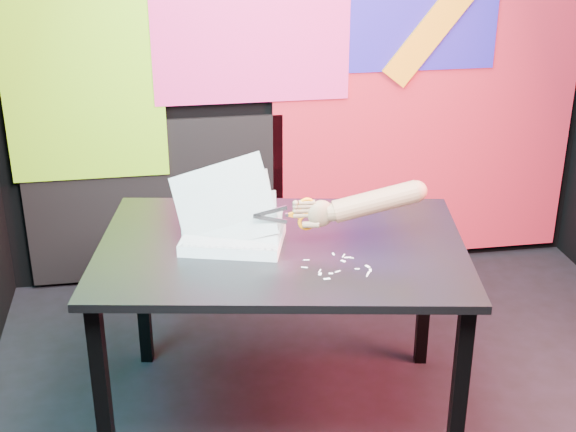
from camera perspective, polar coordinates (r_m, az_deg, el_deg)
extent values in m
cube|color=black|center=(3.96, 0.98, 14.04)|extent=(3.00, 0.01, 2.70)
cube|color=red|center=(4.21, 9.81, 7.29)|extent=(1.60, 0.02, 1.60)
cube|color=#F23186|center=(3.88, -2.63, 13.81)|extent=(0.95, 0.02, 0.80)
cube|color=#86DF19|center=(3.92, -14.41, 9.49)|extent=(0.75, 0.02, 1.00)
cube|color=black|center=(4.12, -9.35, 1.06)|extent=(1.30, 0.02, 0.85)
cube|color=black|center=(2.85, -13.06, -12.39)|extent=(0.06, 0.06, 0.72)
cube|color=black|center=(3.48, -10.34, -5.04)|extent=(0.06, 0.06, 0.72)
cube|color=black|center=(2.83, 12.05, -12.56)|extent=(0.06, 0.06, 0.72)
cube|color=black|center=(3.47, 9.73, -5.13)|extent=(0.06, 0.06, 0.72)
cube|color=black|center=(2.91, -0.45, -2.31)|extent=(1.46, 1.10, 0.03)
cube|color=white|center=(2.91, -3.92, -1.62)|extent=(0.41, 0.35, 0.04)
cube|color=white|center=(2.90, -3.93, -1.23)|extent=(0.41, 0.35, 0.00)
cube|color=white|center=(2.90, -3.93, -1.14)|extent=(0.39, 0.33, 0.11)
cube|color=white|center=(2.90, -4.17, -0.60)|extent=(0.36, 0.30, 0.19)
cube|color=white|center=(2.89, -4.43, 0.35)|extent=(0.35, 0.24, 0.26)
cube|color=white|center=(2.89, -4.68, 1.27)|extent=(0.38, 0.18, 0.31)
cylinder|color=#24252B|center=(2.82, -7.53, -2.06)|extent=(0.01, 0.01, 0.00)
cylinder|color=#24252B|center=(2.82, -7.05, -2.08)|extent=(0.01, 0.01, 0.00)
cylinder|color=#24252B|center=(2.81, -6.56, -2.11)|extent=(0.01, 0.01, 0.00)
cylinder|color=#24252B|center=(2.81, -6.07, -2.13)|extent=(0.01, 0.01, 0.00)
cylinder|color=#24252B|center=(2.80, -5.58, -2.16)|extent=(0.01, 0.01, 0.00)
cylinder|color=#24252B|center=(2.80, -5.09, -2.19)|extent=(0.01, 0.01, 0.00)
cylinder|color=#24252B|center=(2.79, -4.60, -2.21)|extent=(0.01, 0.01, 0.00)
cylinder|color=#24252B|center=(2.79, -4.11, -2.24)|extent=(0.01, 0.01, 0.00)
cylinder|color=#24252B|center=(2.79, -3.61, -2.26)|extent=(0.01, 0.01, 0.00)
cylinder|color=#24252B|center=(2.78, -3.11, -2.29)|extent=(0.01, 0.01, 0.00)
cylinder|color=#24252B|center=(2.78, -2.61, -2.31)|extent=(0.01, 0.01, 0.00)
cylinder|color=#24252B|center=(2.77, -2.11, -2.34)|extent=(0.01, 0.01, 0.00)
cylinder|color=#24252B|center=(2.77, -1.61, -2.36)|extent=(0.01, 0.01, 0.00)
cylinder|color=#24252B|center=(2.77, -1.11, -2.39)|extent=(0.01, 0.01, 0.00)
cylinder|color=#24252B|center=(3.03, -6.50, -0.14)|extent=(0.01, 0.01, 0.00)
cylinder|color=#24252B|center=(3.03, -6.05, -0.16)|extent=(0.01, 0.01, 0.00)
cylinder|color=#24252B|center=(3.02, -5.60, -0.18)|extent=(0.01, 0.01, 0.00)
cylinder|color=#24252B|center=(3.02, -5.14, -0.20)|extent=(0.01, 0.01, 0.00)
cylinder|color=#24252B|center=(3.01, -4.69, -0.22)|extent=(0.01, 0.01, 0.00)
cylinder|color=#24252B|center=(3.01, -4.23, -0.24)|extent=(0.01, 0.01, 0.00)
cylinder|color=#24252B|center=(3.01, -3.77, -0.26)|extent=(0.01, 0.01, 0.00)
cylinder|color=#24252B|center=(3.00, -3.31, -0.28)|extent=(0.01, 0.01, 0.00)
cylinder|color=#24252B|center=(3.00, -2.85, -0.30)|extent=(0.01, 0.01, 0.00)
cylinder|color=#24252B|center=(2.99, -2.39, -0.33)|extent=(0.01, 0.01, 0.00)
cylinder|color=#24252B|center=(2.99, -1.92, -0.35)|extent=(0.01, 0.01, 0.00)
cylinder|color=#24252B|center=(2.99, -1.46, -0.37)|extent=(0.01, 0.01, 0.00)
cylinder|color=#24252B|center=(2.98, -0.99, -0.39)|extent=(0.01, 0.01, 0.00)
cylinder|color=#24252B|center=(2.98, -0.53, -0.41)|extent=(0.01, 0.01, 0.00)
cube|color=black|center=(2.95, -5.38, -0.75)|extent=(0.07, 0.03, 0.00)
cube|color=black|center=(2.92, -3.48, -1.00)|extent=(0.05, 0.02, 0.00)
cube|color=black|center=(2.87, -4.79, -1.48)|extent=(0.08, 0.03, 0.00)
cube|color=silver|center=(2.82, -1.28, 0.30)|extent=(0.12, 0.01, 0.04)
cube|color=silver|center=(2.83, -1.28, -0.22)|extent=(0.12, 0.01, 0.04)
cylinder|color=silver|center=(2.83, -0.08, 0.09)|extent=(0.01, 0.01, 0.01)
cube|color=orange|center=(2.83, 0.36, -0.01)|extent=(0.05, 0.01, 0.02)
cube|color=orange|center=(2.83, 0.36, 0.21)|extent=(0.05, 0.01, 0.02)
torus|color=orange|center=(2.82, 1.35, 0.71)|extent=(0.06, 0.02, 0.06)
torus|color=orange|center=(2.85, 1.34, -0.43)|extent=(0.06, 0.02, 0.06)
ellipsoid|color=#815F44|center=(2.84, 2.35, 0.17)|extent=(0.10, 0.06, 0.10)
cylinder|color=#815F44|center=(2.83, 1.34, 0.06)|extent=(0.08, 0.02, 0.02)
cylinder|color=#815F44|center=(2.83, 1.34, 0.40)|extent=(0.07, 0.02, 0.02)
cylinder|color=#815F44|center=(2.82, 1.35, 0.70)|extent=(0.06, 0.02, 0.02)
cylinder|color=#815F44|center=(2.82, 1.35, 0.96)|extent=(0.06, 0.02, 0.02)
cylinder|color=#815F44|center=(2.84, 1.66, -0.62)|extent=(0.07, 0.04, 0.03)
cylinder|color=#815F44|center=(2.84, 3.31, 0.28)|extent=(0.06, 0.07, 0.07)
cylinder|color=#815F44|center=(2.85, 6.23, 1.03)|extent=(0.32, 0.10, 0.15)
sphere|color=#815F44|center=(2.87, 9.13, 1.76)|extent=(0.08, 0.08, 0.08)
cube|color=white|center=(2.70, 5.65, -4.25)|extent=(0.01, 0.02, 0.00)
cube|color=white|center=(2.72, 2.26, -3.93)|extent=(0.02, 0.02, 0.00)
cube|color=white|center=(2.79, 1.33, -3.14)|extent=(0.02, 0.01, 0.00)
cube|color=white|center=(2.72, 3.56, -3.96)|extent=(0.02, 0.01, 0.00)
cube|color=white|center=(2.84, 3.24, -2.71)|extent=(0.01, 0.02, 0.00)
cube|color=white|center=(2.70, 2.30, -4.14)|extent=(0.02, 0.02, 0.00)
cube|color=white|center=(2.76, 5.68, -3.58)|extent=(0.02, 0.02, 0.00)
cube|color=white|center=(2.74, 4.95, -3.76)|extent=(0.02, 0.01, 0.00)
cube|color=white|center=(2.74, 1.17, -3.67)|extent=(0.02, 0.01, 0.00)
cube|color=white|center=(2.72, 5.73, -4.07)|extent=(0.02, 0.03, 0.00)
cube|color=white|center=(2.79, 3.95, -3.21)|extent=(0.02, 0.02, 0.00)
cube|color=white|center=(2.83, 3.98, -2.83)|extent=(0.02, 0.03, 0.00)
cube|color=white|center=(2.81, 4.56, -2.99)|extent=(0.01, 0.01, 0.00)
cube|color=white|center=(2.67, 2.78, -4.48)|extent=(0.02, 0.01, 0.00)
cube|color=white|center=(2.82, 4.27, -2.95)|extent=(0.03, 0.01, 0.00)
cube|color=white|center=(2.71, 3.07, -4.10)|extent=(0.02, 0.01, 0.00)
cube|color=white|center=(2.74, 5.88, -3.85)|extent=(0.01, 0.02, 0.00)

